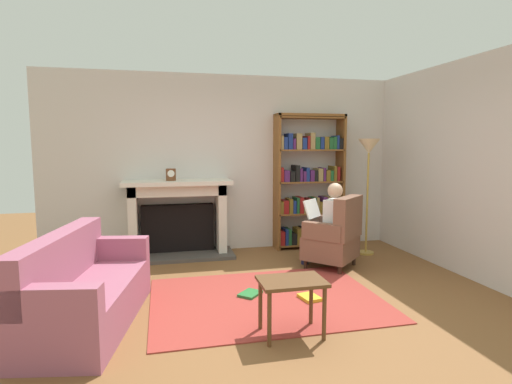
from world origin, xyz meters
name	(u,v)px	position (x,y,z in m)	size (l,w,h in m)	color
ground	(274,311)	(0.00, 0.00, 0.00)	(14.00, 14.00, 0.00)	brown
back_wall	(230,163)	(0.00, 2.55, 1.35)	(5.60, 0.10, 2.70)	silver
side_wall_right	(432,166)	(2.65, 1.25, 1.35)	(0.10, 5.20, 2.70)	silver
area_rug	(266,299)	(0.00, 0.30, 0.01)	(2.40, 1.80, 0.01)	#A0362F
fireplace	(178,216)	(-0.83, 2.30, 0.59)	(1.59, 0.64, 1.13)	#4C4742
mantel_clock	(171,175)	(-0.92, 2.20, 1.22)	(0.14, 0.14, 0.17)	brown
bookshelf	(309,185)	(1.23, 2.33, 1.01)	(1.11, 0.32, 2.12)	brown
armchair_reading	(335,236)	(1.19, 1.20, 0.42)	(0.89, 0.89, 0.97)	#331E14
seated_reader	(327,221)	(1.11, 1.28, 0.62)	(0.58, 0.59, 1.14)	white
sofa_floral	(84,291)	(-1.76, 0.08, 0.32)	(1.01, 1.80, 0.85)	#A15771
side_table	(292,289)	(0.01, -0.53, 0.41)	(0.56, 0.39, 0.49)	brown
scattered_books	(281,296)	(0.17, 0.30, 0.03)	(0.85, 0.54, 0.03)	gold
floor_lamp	(369,157)	(1.93, 1.74, 1.47)	(0.32, 0.32, 1.73)	#B7933F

